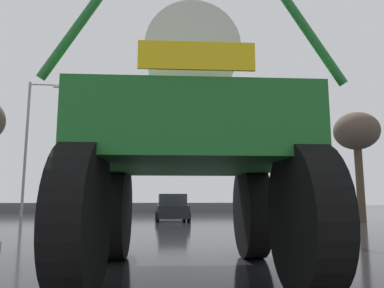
# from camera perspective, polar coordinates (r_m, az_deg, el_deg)

# --- Properties ---
(ground_plane) EXTENTS (120.00, 120.00, 0.00)m
(ground_plane) POSITION_cam_1_polar(r_m,az_deg,el_deg) (17.03, -7.29, -12.55)
(ground_plane) COLOR black
(oversize_sprayer) EXTENTS (4.01, 5.20, 4.23)m
(oversize_sprayer) POSITION_cam_1_polar(r_m,az_deg,el_deg) (6.28, -0.51, -0.74)
(oversize_sprayer) COLOR black
(oversize_sprayer) RESTS_ON ground
(sedan_ahead) EXTENTS (1.89, 4.11, 1.52)m
(sedan_ahead) POSITION_cam_1_polar(r_m,az_deg,el_deg) (21.84, -3.13, -9.85)
(sedan_ahead) COLOR black
(sedan_ahead) RESTS_ON ground
(traffic_signal_near_right) EXTENTS (0.24, 0.54, 4.11)m
(traffic_signal_near_right) POSITION_cam_1_polar(r_m,az_deg,el_deg) (12.05, 16.74, 0.36)
(traffic_signal_near_right) COLOR gray
(traffic_signal_near_right) RESTS_ON ground
(streetlight_far_left) EXTENTS (2.19, 0.24, 9.48)m
(streetlight_far_left) POSITION_cam_1_polar(r_m,az_deg,el_deg) (28.05, -23.95, 0.43)
(streetlight_far_left) COLOR gray
(streetlight_far_left) RESTS_ON ground
(streetlight_far_right) EXTENTS (2.07, 0.24, 8.63)m
(streetlight_far_right) POSITION_cam_1_polar(r_m,az_deg,el_deg) (30.13, 13.78, -1.50)
(streetlight_far_right) COLOR gray
(streetlight_far_right) RESTS_ON ground
(bare_tree_right) EXTENTS (2.45, 2.45, 6.01)m
(bare_tree_right) POSITION_cam_1_polar(r_m,az_deg,el_deg) (22.38, 24.10, 1.47)
(bare_tree_right) COLOR #473828
(bare_tree_right) RESTS_ON ground
(roadside_barrier) EXTENTS (32.77, 0.24, 0.90)m
(roadside_barrier) POSITION_cam_1_polar(r_m,az_deg,el_deg) (35.45, -6.75, -9.74)
(roadside_barrier) COLOR #59595B
(roadside_barrier) RESTS_ON ground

